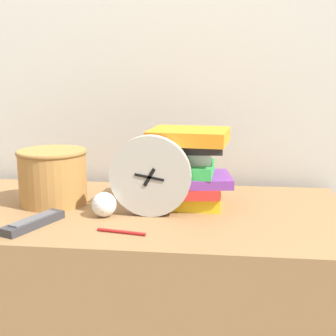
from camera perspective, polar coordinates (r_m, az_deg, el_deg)
name	(u,v)px	position (r m, az deg, el deg)	size (l,w,h in m)	color
wall_back	(147,44)	(1.63, -2.54, 14.88)	(6.00, 0.04, 2.40)	beige
desk	(130,327)	(1.47, -4.68, -18.76)	(1.23, 0.61, 0.73)	olive
desk_clock	(150,176)	(1.23, -2.18, -0.99)	(0.22, 0.03, 0.22)	#B7B2A8
book_stack	(185,167)	(1.32, 2.12, 0.11)	(0.26, 0.21, 0.22)	yellow
basket	(53,175)	(1.39, -13.86, -0.83)	(0.20, 0.20, 0.16)	#B27A3D
tv_remote	(34,222)	(1.22, -16.07, -6.39)	(0.11, 0.19, 0.02)	#333338
crumpled_paper_ball	(104,204)	(1.25, -7.81, -4.43)	(0.07, 0.07, 0.07)	white
pen	(121,232)	(1.13, -5.71, -7.75)	(0.12, 0.03, 0.01)	#B21E1E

